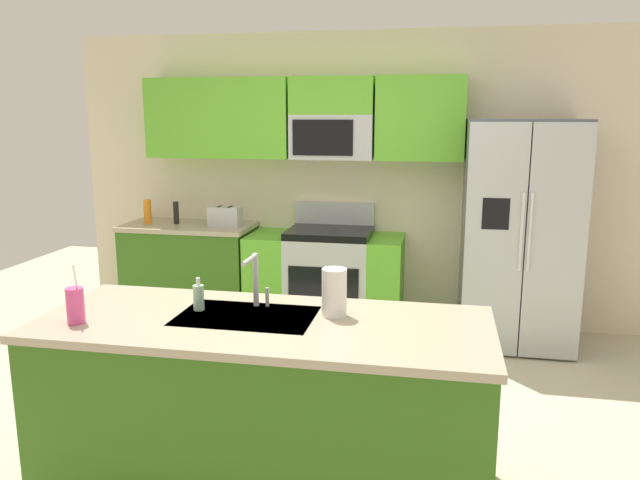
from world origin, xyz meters
TOP-DOWN VIEW (x-y plane):
  - ground_plane at (0.00, 0.00)m, footprint 9.00×9.00m
  - kitchen_wall_unit at (-0.14, 2.08)m, footprint 5.20×0.43m
  - back_counter at (-1.48, 1.80)m, footprint 1.17×0.63m
  - range_oven at (-0.20, 1.80)m, footprint 1.36×0.61m
  - refrigerator at (1.41, 1.73)m, footprint 0.90×0.76m
  - island_counter at (-0.05, -0.65)m, footprint 2.21×0.88m
  - toaster at (-1.11, 1.75)m, footprint 0.28×0.16m
  - pepper_mill at (-1.60, 1.80)m, footprint 0.05×0.05m
  - bottle_orange at (-1.85, 1.75)m, footprint 0.07×0.07m
  - sink_faucet at (-0.15, -0.46)m, footprint 0.09×0.21m
  - drink_cup_pink at (-0.92, -0.86)m, footprint 0.08×0.08m
  - soap_dispenser at (-0.42, -0.56)m, footprint 0.06×0.06m
  - paper_towel_roll at (0.28, -0.51)m, footprint 0.12×0.12m

SIDE VIEW (x-z plane):
  - ground_plane at x=0.00m, z-range 0.00..0.00m
  - range_oven at x=-0.20m, z-range -0.11..0.99m
  - back_counter at x=-1.48m, z-range 0.00..0.90m
  - island_counter at x=-0.05m, z-range 0.00..0.90m
  - refrigerator at x=1.41m, z-range 0.00..1.85m
  - soap_dispenser at x=-0.42m, z-range 0.88..1.05m
  - drink_cup_pink at x=-0.92m, z-range 0.84..1.14m
  - toaster at x=-1.11m, z-range 0.90..1.08m
  - pepper_mill at x=-1.60m, z-range 0.90..1.10m
  - bottle_orange at x=-1.85m, z-range 0.90..1.12m
  - paper_towel_roll at x=0.28m, z-range 0.90..1.14m
  - sink_faucet at x=-0.15m, z-range 0.93..1.21m
  - kitchen_wall_unit at x=-0.14m, z-range 0.17..2.77m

